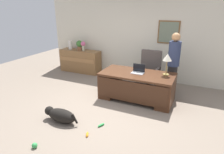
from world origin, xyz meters
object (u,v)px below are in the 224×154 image
(laptop, at_px, (138,71))
(dog_toy_plush, at_px, (101,125))
(credenza, at_px, (80,61))
(vase_with_flowers, at_px, (83,45))
(desk, at_px, (136,85))
(armchair, at_px, (149,72))
(potted_plant, at_px, (80,45))
(vase_empty, at_px, (70,45))
(person_standing, at_px, (173,63))
(dog_lying, at_px, (60,115))
(dog_toy_bone, at_px, (87,134))
(desk_lamp, at_px, (167,59))
(dog_toy_ball, at_px, (35,145))

(laptop, xyz_separation_m, dog_toy_plush, (-0.26, -1.62, -0.76))
(credenza, height_order, dog_toy_plush, credenza)
(vase_with_flowers, bearing_deg, desk, -28.78)
(armchair, bearing_deg, potted_plant, 169.91)
(vase_empty, bearing_deg, vase_with_flowers, 0.00)
(person_standing, bearing_deg, potted_plant, 170.27)
(dog_lying, relative_size, potted_plant, 2.41)
(credenza, relative_size, vase_empty, 4.92)
(laptop, height_order, dog_toy_bone, laptop)
(person_standing, xyz_separation_m, potted_plant, (-3.47, 0.59, 0.13))
(potted_plant, bearing_deg, dog_toy_plush, -50.35)
(credenza, xyz_separation_m, dog_toy_bone, (2.34, -3.33, -0.39))
(vase_empty, xyz_separation_m, dog_toy_bone, (2.76, -3.34, -0.97))
(dog_toy_plush, bearing_deg, armchair, 81.83)
(armchair, relative_size, laptop, 3.60)
(person_standing, xyz_separation_m, vase_empty, (-3.89, 0.59, 0.09))
(vase_with_flowers, bearing_deg, desk_lamp, -20.05)
(armchair, xyz_separation_m, potted_plant, (-2.78, 0.50, 0.52))
(armchair, relative_size, dog_lying, 1.33)
(desk_lamp, xyz_separation_m, dog_toy_plush, (-0.95, -1.76, -1.14))
(credenza, height_order, potted_plant, potted_plant)
(laptop, xyz_separation_m, dog_toy_ball, (-1.02, -2.72, -0.74))
(armchair, xyz_separation_m, dog_toy_bone, (-0.45, -2.84, -0.48))
(credenza, xyz_separation_m, laptop, (2.69, -1.31, 0.37))
(person_standing, xyz_separation_m, dog_lying, (-1.92, -2.56, -0.74))
(credenza, relative_size, laptop, 4.86)
(credenza, bearing_deg, laptop, -26.01)
(dog_toy_plush, bearing_deg, vase_with_flowers, 127.84)
(dog_lying, height_order, vase_with_flowers, vase_with_flowers)
(person_standing, bearing_deg, vase_empty, 171.31)
(person_standing, bearing_deg, dog_lying, -126.91)
(dog_toy_ball, distance_m, dog_toy_bone, 0.97)
(credenza, height_order, dog_lying, credenza)
(person_standing, relative_size, vase_empty, 5.48)
(desk_lamp, bearing_deg, dog_toy_ball, -120.95)
(credenza, bearing_deg, vase_with_flowers, 0.49)
(credenza, bearing_deg, potted_plant, 91.61)
(person_standing, bearing_deg, desk, -134.18)
(dog_toy_bone, bearing_deg, desk_lamp, 64.01)
(dog_lying, bearing_deg, dog_toy_ball, -81.87)
(desk_lamp, bearing_deg, vase_empty, 162.78)
(armchair, distance_m, desk_lamp, 1.12)
(desk, relative_size, credenza, 1.23)
(laptop, distance_m, dog_toy_bone, 2.19)
(desk, relative_size, vase_empty, 6.05)
(vase_empty, bearing_deg, desk_lamp, -17.22)
(person_standing, xyz_separation_m, laptop, (-0.77, -0.72, -0.11))
(desk, xyz_separation_m, armchair, (0.10, 0.90, 0.10))
(armchair, xyz_separation_m, dog_toy_plush, (-0.35, -2.44, -0.48))
(person_standing, xyz_separation_m, dog_toy_plush, (-1.03, -2.34, -0.87))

